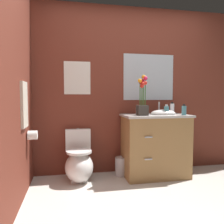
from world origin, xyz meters
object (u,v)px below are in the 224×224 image
flower_vase (142,100)px  vanity_cabinet (155,145)px  toilet (79,163)px  trash_bin (121,166)px  wall_mirror (149,77)px  lotion_bottle (184,110)px  hand_wash_bottle (172,108)px  soap_bottle (166,110)px  toilet_paper_roll (33,135)px  hanging_towel (24,105)px  wall_poster (77,78)px

flower_vase → vanity_cabinet: bearing=22.8°
toilet → vanity_cabinet: (1.10, -0.03, 0.22)m
flower_vase → toilet: bearing=171.8°
trash_bin → wall_mirror: 1.41m
trash_bin → wall_mirror: size_ratio=0.34×
lotion_bottle → hand_wash_bottle: hand_wash_bottle is taller
soap_bottle → lotion_bottle: (0.22, -0.10, 0.00)m
hand_wash_bottle → flower_vase: bearing=-157.8°
toilet → vanity_cabinet: size_ratio=0.64×
wall_mirror → toilet_paper_roll: (-1.66, -0.46, -0.77)m
toilet → hanging_towel: bearing=-148.3°
flower_vase → hand_wash_bottle: size_ratio=3.12×
vanity_cabinet → flower_vase: bearing=-157.2°
flower_vase → toilet_paper_roll: bearing=-177.1°
toilet → flower_vase: size_ratio=1.25×
hand_wash_bottle → wall_mirror: bearing=151.9°
hand_wash_bottle → wall_mirror: wall_mirror is taller
soap_bottle → hand_wash_bottle: size_ratio=0.83×
wall_poster → hanging_towel: wall_poster is taller
lotion_bottle → wall_mirror: wall_mirror is taller
vanity_cabinet → hand_wash_bottle: size_ratio=6.05×
lotion_bottle → wall_mirror: bearing=127.8°
soap_bottle → flower_vase: bearing=-175.1°
vanity_cabinet → hanging_towel: bearing=-168.2°
wall_poster → hanging_towel: bearing=-133.7°
hand_wash_bottle → hanging_towel: hanging_towel is taller
hand_wash_bottle → toilet_paper_roll: 2.02m
lotion_bottle → trash_bin: lotion_bottle is taller
hand_wash_bottle → wall_mirror: size_ratio=0.22×
vanity_cabinet → lotion_bottle: bearing=-24.8°
toilet → wall_poster: bearing=90.0°
flower_vase → wall_poster: (-0.86, 0.39, 0.32)m
lotion_bottle → trash_bin: size_ratio=0.56×
vanity_cabinet → soap_bottle: 0.52m
flower_vase → hanging_towel: bearing=-170.1°
trash_bin → wall_poster: bearing=163.0°
soap_bottle → wall_mirror: bearing=110.6°
lotion_bottle → hand_wash_bottle: 0.29m
trash_bin → hanging_towel: 1.61m
hand_wash_bottle → toilet_paper_roll: bearing=-171.5°
lotion_bottle → flower_vase: bearing=173.7°
trash_bin → wall_mirror: (0.48, 0.19, 1.31)m
lotion_bottle → hand_wash_bottle: size_ratio=0.86×
toilet → trash_bin: size_ratio=2.54×
flower_vase → hanging_towel: (-1.48, -0.26, -0.04)m
lotion_bottle → toilet_paper_roll: (-2.01, -0.01, -0.28)m
trash_bin → flower_vase: bearing=-39.7°
toilet → toilet_paper_roll: 0.74m
vanity_cabinet → trash_bin: size_ratio=3.95×
toilet → trash_bin: toilet is taller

